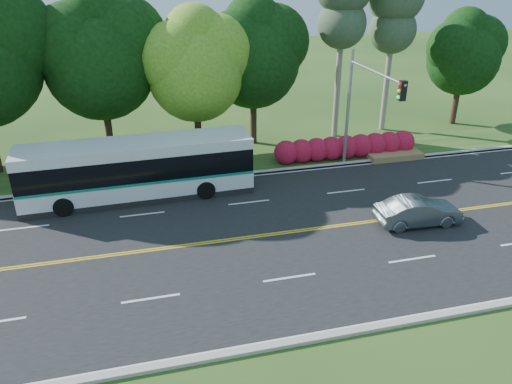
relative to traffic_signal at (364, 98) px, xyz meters
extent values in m
plane|color=#224517|center=(-6.49, -5.40, -4.67)|extent=(120.00, 120.00, 0.00)
cube|color=black|center=(-6.49, -5.40, -4.66)|extent=(60.00, 14.00, 0.02)
cube|color=#ABA79A|center=(-6.49, 1.75, -4.60)|extent=(60.00, 0.30, 0.15)
cube|color=#ABA79A|center=(-6.49, -12.55, -4.60)|extent=(60.00, 0.30, 0.15)
cube|color=#224517|center=(-6.49, 3.60, -4.62)|extent=(60.00, 4.00, 0.10)
cube|color=gold|center=(-6.49, -5.48, -4.65)|extent=(57.00, 0.10, 0.00)
cube|color=gold|center=(-6.49, -5.32, -4.65)|extent=(57.00, 0.10, 0.00)
cube|color=silver|center=(-12.49, -8.90, -4.65)|extent=(2.20, 0.12, 0.00)
cube|color=silver|center=(-6.99, -8.90, -4.65)|extent=(2.20, 0.12, 0.00)
cube|color=silver|center=(-1.49, -8.90, -4.65)|extent=(2.20, 0.12, 0.00)
cube|color=silver|center=(-17.99, -1.90, -4.65)|extent=(2.20, 0.12, 0.00)
cube|color=silver|center=(-12.49, -1.90, -4.65)|extent=(2.20, 0.12, 0.00)
cube|color=silver|center=(-6.99, -1.90, -4.65)|extent=(2.20, 0.12, 0.00)
cube|color=silver|center=(-1.49, -1.90, -4.65)|extent=(2.20, 0.12, 0.00)
cube|color=silver|center=(4.01, -1.90, -4.65)|extent=(2.20, 0.12, 0.00)
cube|color=silver|center=(-6.49, 1.45, -4.65)|extent=(57.00, 0.12, 0.00)
cube|color=silver|center=(-6.49, -12.25, -4.65)|extent=(57.00, 0.12, 0.00)
sphere|color=black|center=(-18.87, 5.90, 3.25)|extent=(5.76, 5.76, 5.76)
cylinder|color=black|center=(-13.99, 6.60, -2.87)|extent=(0.44, 0.44, 3.60)
sphere|color=black|center=(-13.99, 6.60, 1.24)|extent=(6.60, 6.60, 6.60)
sphere|color=black|center=(-12.51, 6.90, 2.56)|extent=(5.28, 5.28, 5.28)
sphere|color=black|center=(-15.31, 6.40, 2.39)|extent=(4.95, 4.95, 4.95)
sphere|color=black|center=(-13.89, 7.00, 3.71)|extent=(4.29, 4.29, 4.29)
cylinder|color=black|center=(-8.49, 5.60, -3.05)|extent=(0.44, 0.44, 3.24)
sphere|color=#4F821B|center=(-8.49, 5.60, 0.60)|extent=(5.80, 5.80, 5.80)
sphere|color=#4F821B|center=(-7.19, 5.90, 1.76)|extent=(4.64, 4.64, 4.64)
sphere|color=#4F821B|center=(-9.65, 5.40, 1.61)|extent=(4.35, 4.35, 4.35)
sphere|color=#4F821B|center=(-8.39, 6.00, 2.77)|extent=(3.77, 3.77, 3.77)
cylinder|color=black|center=(-4.49, 7.10, -2.96)|extent=(0.44, 0.44, 3.42)
sphere|color=black|center=(-4.49, 7.10, 0.85)|extent=(6.00, 6.00, 6.00)
sphere|color=black|center=(-3.14, 7.40, 2.05)|extent=(4.80, 4.80, 4.80)
sphere|color=black|center=(-5.69, 6.90, 1.90)|extent=(4.50, 4.50, 4.50)
sphere|color=black|center=(-4.39, 7.50, 3.10)|extent=(3.90, 3.90, 3.90)
cylinder|color=gray|center=(1.51, 7.10, 0.23)|extent=(0.40, 0.40, 9.80)
sphere|color=#335133|center=(1.51, 7.10, 3.03)|extent=(3.23, 3.23, 3.23)
cylinder|color=gray|center=(5.51, 7.60, -0.12)|extent=(0.40, 0.40, 9.10)
sphere|color=#335133|center=(5.51, 7.60, 2.48)|extent=(3.23, 3.23, 3.23)
cylinder|color=black|center=(11.51, 7.60, -3.14)|extent=(0.44, 0.44, 3.06)
sphere|color=black|center=(11.51, 7.60, 0.21)|extent=(5.20, 5.20, 5.20)
sphere|color=black|center=(12.68, 7.90, 1.25)|extent=(4.16, 4.16, 4.16)
sphere|color=black|center=(10.47, 7.40, 1.12)|extent=(3.90, 3.90, 3.90)
sphere|color=black|center=(11.61, 8.00, 2.16)|extent=(3.38, 3.38, 3.38)
sphere|color=#A00D17|center=(-3.49, 2.80, -3.92)|extent=(1.50, 1.50, 1.50)
sphere|color=#A00D17|center=(-2.49, 2.80, -3.92)|extent=(1.50, 1.50, 1.50)
sphere|color=#A00D17|center=(-1.49, 2.80, -3.92)|extent=(1.50, 1.50, 1.50)
sphere|color=#A00D17|center=(-0.49, 2.80, -3.92)|extent=(1.50, 1.50, 1.50)
sphere|color=#A00D17|center=(0.51, 2.80, -3.92)|extent=(1.50, 1.50, 1.50)
sphere|color=#A00D17|center=(1.51, 2.80, -3.92)|extent=(1.50, 1.50, 1.50)
sphere|color=#A00D17|center=(2.51, 2.80, -3.92)|extent=(1.50, 1.50, 1.50)
sphere|color=#A00D17|center=(3.51, 2.80, -3.92)|extent=(1.50, 1.50, 1.50)
sphere|color=#A00D17|center=(4.51, 2.80, -3.92)|extent=(1.50, 1.50, 1.50)
cube|color=olive|center=(3.51, 2.00, -4.47)|extent=(3.50, 1.40, 0.40)
cylinder|color=#93979B|center=(0.01, 1.90, -1.17)|extent=(0.20, 0.20, 7.00)
cylinder|color=#93979B|center=(0.01, -1.10, 1.63)|extent=(0.14, 6.00, 0.14)
cube|color=black|center=(0.01, -3.90, 1.33)|extent=(0.32, 0.28, 0.95)
sphere|color=red|center=(-0.16, -3.90, 1.63)|extent=(0.18, 0.18, 0.18)
sphere|color=yellow|center=(-0.16, -3.90, 1.33)|extent=(0.18, 0.18, 0.18)
sphere|color=#19D833|center=(-0.16, -3.90, 1.03)|extent=(0.18, 0.18, 0.18)
cube|color=silver|center=(-12.46, 0.21, -3.81)|extent=(11.97, 2.87, 0.98)
cube|color=black|center=(-12.46, 0.21, -2.70)|extent=(11.92, 2.91, 1.23)
cube|color=silver|center=(-12.46, 0.21, -1.81)|extent=(11.97, 2.87, 0.55)
cube|color=#0D755E|center=(-12.46, 0.21, -3.38)|extent=(11.92, 2.92, 0.14)
cube|color=black|center=(-18.38, 0.04, -2.61)|extent=(0.13, 2.33, 1.69)
cube|color=#19E54C|center=(-18.37, 0.04, -1.66)|extent=(0.09, 1.52, 0.22)
cube|color=black|center=(-12.46, 0.21, -4.48)|extent=(11.97, 2.77, 0.35)
cylinder|color=black|center=(-16.23, -1.09, -4.16)|extent=(1.00, 0.31, 0.99)
cylinder|color=black|center=(-16.30, 1.28, -4.16)|extent=(1.00, 0.31, 0.99)
cylinder|color=black|center=(-9.09, -0.88, -4.16)|extent=(1.00, 0.31, 0.99)
cylinder|color=black|center=(-9.16, 1.49, -4.16)|extent=(1.00, 0.31, 0.99)
imported|color=slate|center=(0.33, -6.17, -3.98)|extent=(4.16, 1.61, 1.35)
camera|label=1|loc=(-12.41, -24.71, 7.07)|focal=35.00mm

